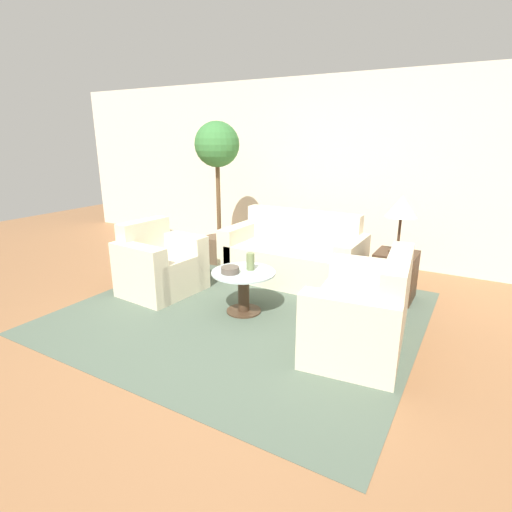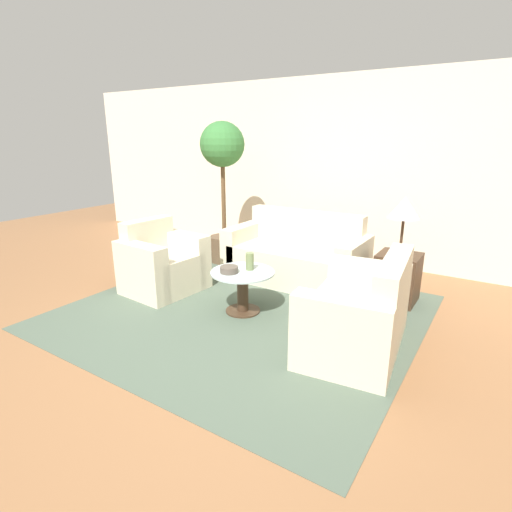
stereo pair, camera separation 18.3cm
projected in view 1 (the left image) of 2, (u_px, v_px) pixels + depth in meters
The scene contains 12 objects.
ground_plane at pixel (206, 338), 3.66m from camera, with size 14.00×14.00×0.00m, color #8E603D.
wall_back at pixel (330, 170), 5.83m from camera, with size 10.00×0.06×2.60m.
rug at pixel (244, 311), 4.20m from camera, with size 3.45×3.17×0.01m.
sofa_main at pixel (294, 258), 5.07m from camera, with size 1.73×0.79×0.87m.
armchair at pixel (159, 267), 4.68m from camera, with size 0.79×0.91×0.83m.
loveseat at pixel (366, 315), 3.44m from camera, with size 0.88×1.29×0.85m.
coffee_table at pixel (244, 286), 4.12m from camera, with size 0.66×0.66×0.45m.
side_table at pixel (395, 276), 4.48m from camera, with size 0.44×0.44×0.55m.
table_lamp at pixel (402, 208), 4.25m from camera, with size 0.34×0.34×0.63m.
potted_plant at pixel (218, 170), 5.52m from camera, with size 0.61×0.61×1.98m.
vase at pixel (250, 261), 4.11m from camera, with size 0.08×0.08×0.18m.
bowl at pixel (230, 270), 4.02m from camera, with size 0.18×0.18×0.07m.
Camera 1 is at (2.05, -2.61, 1.78)m, focal length 28.00 mm.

